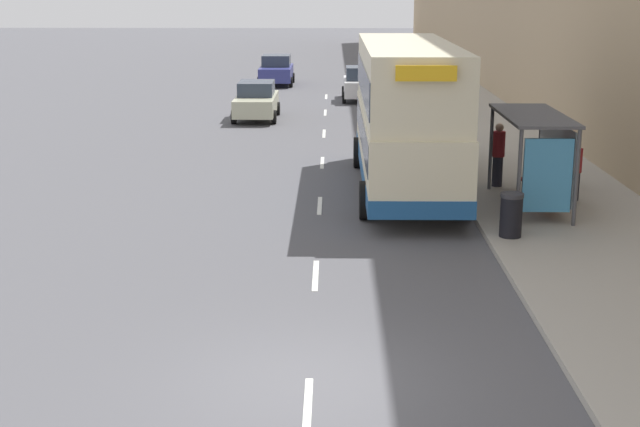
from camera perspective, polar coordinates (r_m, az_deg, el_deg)
name	(u,v)px	position (r m, az deg, el deg)	size (l,w,h in m)	color
ground_plane	(309,382)	(13.93, -0.70, -10.73)	(220.00, 220.00, 0.00)	#515156
pavement	(440,89)	(51.80, 7.71, 7.91)	(5.00, 93.00, 0.14)	#A39E93
lane_mark_0	(308,409)	(13.12, -0.80, -12.39)	(0.12, 2.00, 0.01)	silver
lane_mark_1	(316,275)	(18.70, -0.29, -3.98)	(0.12, 2.00, 0.01)	silver
lane_mark_2	(320,206)	(24.49, -0.02, 0.51)	(0.12, 2.00, 0.01)	silver
lane_mark_3	(322,163)	(30.37, 0.15, 3.27)	(0.12, 2.00, 0.01)	silver
lane_mark_4	(324,134)	(36.31, 0.26, 5.14)	(0.12, 2.00, 0.01)	silver
lane_mark_5	(325,113)	(42.27, 0.34, 6.48)	(0.12, 2.00, 0.01)	silver
lane_mark_6	(326,97)	(48.25, 0.40, 7.48)	(0.12, 2.00, 0.01)	silver
bus_shelter	(541,144)	(23.92, 13.96, 4.32)	(1.60, 4.20, 2.48)	#4C4C51
double_decker_bus_near	(406,114)	(25.92, 5.55, 6.36)	(2.85, 10.33, 4.30)	beige
car_0	(361,84)	(46.71, 2.65, 8.30)	(1.97, 3.91, 1.76)	silver
car_1	(276,70)	(53.99, -2.81, 9.15)	(2.07, 4.17, 1.77)	navy
car_2	(256,101)	(40.28, -4.10, 7.22)	(1.95, 4.37, 1.67)	#B7B799
pedestrian_at_shelter	(498,154)	(26.57, 11.34, 3.74)	(0.37, 0.37, 1.86)	#23232D
pedestrian_1	(571,156)	(27.26, 15.74, 3.55)	(0.33, 0.33, 1.68)	#23232D
pedestrian_2	(576,170)	(25.34, 16.04, 2.69)	(0.33, 0.33, 1.66)	#23232D
litter_bin	(511,215)	(21.37, 12.13, -0.08)	(0.55, 0.55, 1.05)	black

